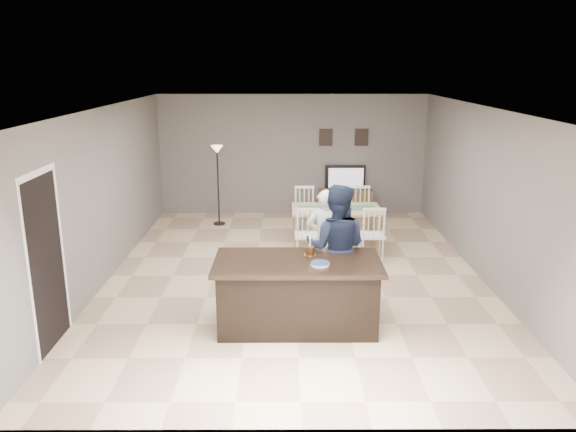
{
  "coord_description": "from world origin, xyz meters",
  "views": [
    {
      "loc": [
        -0.15,
        -8.59,
        3.34
      ],
      "look_at": [
        -0.12,
        -0.3,
        1.09
      ],
      "focal_mm": 35.0,
      "sensor_mm": 36.0,
      "label": 1
    }
  ],
  "objects_px": {
    "woman": "(325,239)",
    "plate_stack": "(320,264)",
    "television": "(346,177)",
    "man": "(336,248)",
    "birthday_cake": "(310,250)",
    "floor_lamp": "(217,164)",
    "dining_table": "(336,215)",
    "tv_console": "(345,202)",
    "kitchen_island": "(297,293)"
  },
  "relations": [
    {
      "from": "birthday_cake",
      "to": "dining_table",
      "type": "distance_m",
      "value": 3.08
    },
    {
      "from": "woman",
      "to": "television",
      "type": "bearing_deg",
      "value": -99.47
    },
    {
      "from": "tv_console",
      "to": "woman",
      "type": "relative_size",
      "value": 0.78
    },
    {
      "from": "tv_console",
      "to": "plate_stack",
      "type": "xyz_separation_m",
      "value": [
        -0.92,
        -5.74,
        0.62
      ]
    },
    {
      "from": "television",
      "to": "floor_lamp",
      "type": "relative_size",
      "value": 0.54
    },
    {
      "from": "woman",
      "to": "plate_stack",
      "type": "relative_size",
      "value": 6.26
    },
    {
      "from": "kitchen_island",
      "to": "tv_console",
      "type": "distance_m",
      "value": 5.7
    },
    {
      "from": "dining_table",
      "to": "man",
      "type": "bearing_deg",
      "value": -95.2
    },
    {
      "from": "tv_console",
      "to": "floor_lamp",
      "type": "distance_m",
      "value": 3.05
    },
    {
      "from": "television",
      "to": "birthday_cake",
      "type": "xyz_separation_m",
      "value": [
        -1.03,
        -5.4,
        0.1
      ]
    },
    {
      "from": "television",
      "to": "plate_stack",
      "type": "relative_size",
      "value": 3.72
    },
    {
      "from": "television",
      "to": "woman",
      "type": "relative_size",
      "value": 0.59
    },
    {
      "from": "birthday_cake",
      "to": "plate_stack",
      "type": "distance_m",
      "value": 0.43
    },
    {
      "from": "television",
      "to": "floor_lamp",
      "type": "height_order",
      "value": "floor_lamp"
    },
    {
      "from": "birthday_cake",
      "to": "kitchen_island",
      "type": "bearing_deg",
      "value": -125.23
    },
    {
      "from": "kitchen_island",
      "to": "tv_console",
      "type": "height_order",
      "value": "kitchen_island"
    },
    {
      "from": "tv_console",
      "to": "television",
      "type": "height_order",
      "value": "television"
    },
    {
      "from": "birthday_cake",
      "to": "floor_lamp",
      "type": "bearing_deg",
      "value": 110.87
    },
    {
      "from": "dining_table",
      "to": "television",
      "type": "bearing_deg",
      "value": 80.04
    },
    {
      "from": "television",
      "to": "woman",
      "type": "distance_m",
      "value": 4.36
    },
    {
      "from": "television",
      "to": "woman",
      "type": "xyz_separation_m",
      "value": [
        -0.76,
        -4.29,
        -0.09
      ]
    },
    {
      "from": "birthday_cake",
      "to": "plate_stack",
      "type": "bearing_deg",
      "value": -74.89
    },
    {
      "from": "tv_console",
      "to": "birthday_cake",
      "type": "xyz_separation_m",
      "value": [
        -1.03,
        -5.33,
        0.66
      ]
    },
    {
      "from": "plate_stack",
      "to": "dining_table",
      "type": "height_order",
      "value": "dining_table"
    },
    {
      "from": "plate_stack",
      "to": "dining_table",
      "type": "distance_m",
      "value": 3.46
    },
    {
      "from": "birthday_cake",
      "to": "floor_lamp",
      "type": "relative_size",
      "value": 0.15
    },
    {
      "from": "plate_stack",
      "to": "woman",
      "type": "bearing_deg",
      "value": 83.84
    },
    {
      "from": "woman",
      "to": "floor_lamp",
      "type": "height_order",
      "value": "floor_lamp"
    },
    {
      "from": "birthday_cake",
      "to": "dining_table",
      "type": "height_order",
      "value": "birthday_cake"
    },
    {
      "from": "tv_console",
      "to": "television",
      "type": "bearing_deg",
      "value": 90.0
    },
    {
      "from": "kitchen_island",
      "to": "man",
      "type": "relative_size",
      "value": 1.2
    },
    {
      "from": "floor_lamp",
      "to": "birthday_cake",
      "type": "bearing_deg",
      "value": -69.13
    },
    {
      "from": "kitchen_island",
      "to": "birthday_cake",
      "type": "height_order",
      "value": "birthday_cake"
    },
    {
      "from": "man",
      "to": "birthday_cake",
      "type": "bearing_deg",
      "value": 52.38
    },
    {
      "from": "woman",
      "to": "birthday_cake",
      "type": "xyz_separation_m",
      "value": [
        -0.27,
        -1.11,
        0.19
      ]
    },
    {
      "from": "man",
      "to": "dining_table",
      "type": "xyz_separation_m",
      "value": [
        0.24,
        2.69,
        -0.26
      ]
    },
    {
      "from": "tv_console",
      "to": "television",
      "type": "xyz_separation_m",
      "value": [
        0.0,
        0.07,
        0.56
      ]
    },
    {
      "from": "kitchen_island",
      "to": "plate_stack",
      "type": "bearing_deg",
      "value": -31.0
    },
    {
      "from": "tv_console",
      "to": "plate_stack",
      "type": "bearing_deg",
      "value": -99.11
    },
    {
      "from": "woman",
      "to": "birthday_cake",
      "type": "relative_size",
      "value": 6.21
    },
    {
      "from": "man",
      "to": "floor_lamp",
      "type": "relative_size",
      "value": 1.05
    },
    {
      "from": "kitchen_island",
      "to": "television",
      "type": "xyz_separation_m",
      "value": [
        1.2,
        5.64,
        0.41
      ]
    },
    {
      "from": "floor_lamp",
      "to": "dining_table",
      "type": "bearing_deg",
      "value": -34.09
    },
    {
      "from": "woman",
      "to": "man",
      "type": "relative_size",
      "value": 0.86
    },
    {
      "from": "kitchen_island",
      "to": "plate_stack",
      "type": "distance_m",
      "value": 0.57
    },
    {
      "from": "birthday_cake",
      "to": "floor_lamp",
      "type": "distance_m",
      "value": 4.94
    },
    {
      "from": "tv_console",
      "to": "dining_table",
      "type": "height_order",
      "value": "dining_table"
    },
    {
      "from": "birthday_cake",
      "to": "man",
      "type": "bearing_deg",
      "value": 39.48
    },
    {
      "from": "tv_console",
      "to": "dining_table",
      "type": "bearing_deg",
      "value": -100.11
    },
    {
      "from": "tv_console",
      "to": "floor_lamp",
      "type": "bearing_deg",
      "value": -165.33
    }
  ]
}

